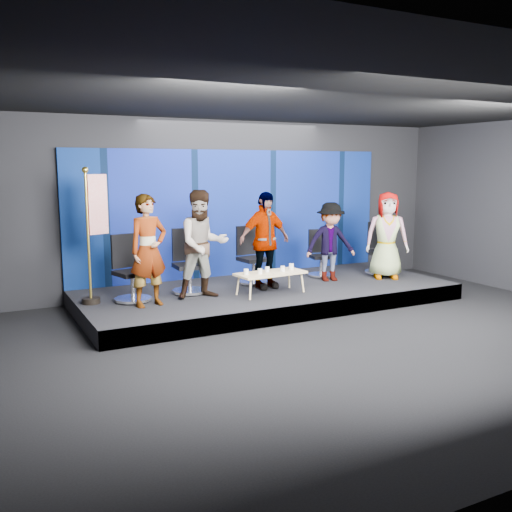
# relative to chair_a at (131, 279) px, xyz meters

# --- Properties ---
(ground) EXTENTS (10.00, 10.00, 0.00)m
(ground) POSITION_rel_chair_a_xyz_m (2.60, -2.59, -0.67)
(ground) COLOR black
(ground) RESTS_ON ground
(room_walls) EXTENTS (10.02, 8.02, 3.51)m
(room_walls) POSITION_rel_chair_a_xyz_m (2.60, -2.59, 1.76)
(room_walls) COLOR black
(room_walls) RESTS_ON ground
(riser) EXTENTS (7.00, 3.00, 0.30)m
(riser) POSITION_rel_chair_a_xyz_m (2.60, -0.09, -0.52)
(riser) COLOR black
(riser) RESTS_ON ground
(backdrop) EXTENTS (7.00, 0.08, 2.60)m
(backdrop) POSITION_rel_chair_a_xyz_m (2.60, 1.36, 0.93)
(backdrop) COLOR #072153
(backdrop) RESTS_ON riser
(chair_a) EXTENTS (0.77, 0.77, 1.13)m
(chair_a) POSITION_rel_chair_a_xyz_m (0.00, 0.00, 0.00)
(chair_a) COLOR silver
(chair_a) RESTS_ON riser
(panelist_a) EXTENTS (0.75, 0.58, 1.83)m
(panelist_a) POSITION_rel_chair_a_xyz_m (0.18, -0.48, 0.54)
(panelist_a) COLOR black
(panelist_a) RESTS_ON riser
(chair_b) EXTENTS (0.69, 0.69, 1.16)m
(chair_b) POSITION_rel_chair_a_xyz_m (1.10, 0.15, 0.01)
(chair_b) COLOR silver
(chair_b) RESTS_ON riser
(panelist_b) EXTENTS (0.96, 0.77, 1.88)m
(panelist_b) POSITION_rel_chair_a_xyz_m (1.19, -0.35, 0.57)
(panelist_b) COLOR black
(panelist_b) RESTS_ON riser
(chair_c) EXTENTS (0.69, 0.69, 1.12)m
(chair_c) POSITION_rel_chair_a_xyz_m (2.50, 0.38, -0.01)
(chair_c) COLOR silver
(chair_c) RESTS_ON riser
(panelist_c) EXTENTS (1.10, 0.54, 1.81)m
(panelist_c) POSITION_rel_chair_a_xyz_m (2.51, -0.13, 0.53)
(panelist_c) COLOR black
(panelist_c) RESTS_ON riser
(chair_d) EXTENTS (0.65, 0.65, 0.97)m
(chair_d) POSITION_rel_chair_a_xyz_m (4.10, 0.37, -0.05)
(chair_d) COLOR silver
(chair_d) RESTS_ON riser
(panelist_d) EXTENTS (1.12, 0.79, 1.57)m
(panelist_d) POSITION_rel_chair_a_xyz_m (4.00, -0.12, 0.41)
(panelist_d) COLOR black
(panelist_d) RESTS_ON riser
(chair_e) EXTENTS (0.83, 0.83, 1.09)m
(chair_e) POSITION_rel_chair_a_xyz_m (5.38, 0.06, -0.02)
(chair_e) COLOR silver
(chair_e) RESTS_ON riser
(panelist_e) EXTENTS (1.02, 0.91, 1.76)m
(panelist_e) POSITION_rel_chair_a_xyz_m (5.19, -0.41, 0.51)
(panelist_e) COLOR black
(panelist_e) RESTS_ON riser
(coffee_table) EXTENTS (1.31, 0.64, 0.39)m
(coffee_table) POSITION_rel_chair_a_xyz_m (2.38, -0.61, -0.01)
(coffee_table) COLOR tan
(coffee_table) RESTS_ON riser
(mug_a) EXTENTS (0.08, 0.08, 0.10)m
(mug_a) POSITION_rel_chair_a_xyz_m (1.89, -0.61, 0.07)
(mug_a) COLOR silver
(mug_a) RESTS_ON coffee_table
(mug_b) EXTENTS (0.08, 0.08, 0.09)m
(mug_b) POSITION_rel_chair_a_xyz_m (2.14, -0.66, 0.07)
(mug_b) COLOR silver
(mug_b) RESTS_ON coffee_table
(mug_c) EXTENTS (0.08, 0.08, 0.09)m
(mug_c) POSITION_rel_chair_a_xyz_m (2.34, -0.56, 0.07)
(mug_c) COLOR silver
(mug_c) RESTS_ON coffee_table
(mug_d) EXTENTS (0.08, 0.08, 0.10)m
(mug_d) POSITION_rel_chair_a_xyz_m (2.61, -0.64, 0.07)
(mug_d) COLOR silver
(mug_d) RESTS_ON coffee_table
(mug_e) EXTENTS (0.09, 0.09, 0.10)m
(mug_e) POSITION_rel_chair_a_xyz_m (2.87, -0.51, 0.07)
(mug_e) COLOR silver
(mug_e) RESTS_ON coffee_table
(flag_stand) EXTENTS (0.51, 0.30, 2.26)m
(flag_stand) POSITION_rel_chair_a_xyz_m (-0.54, 0.16, 0.83)
(flag_stand) COLOR black
(flag_stand) RESTS_ON riser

